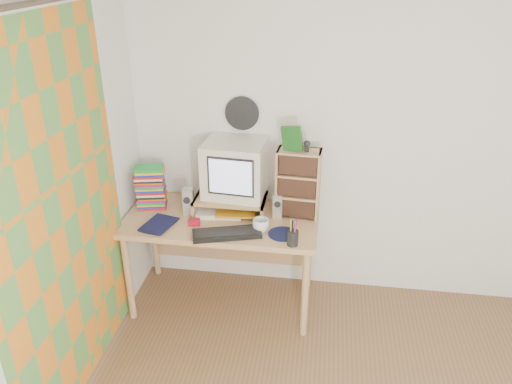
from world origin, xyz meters
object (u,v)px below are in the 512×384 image
(cd_rack, at_px, (298,184))
(diary, at_px, (147,221))
(keyboard, at_px, (227,234))
(desk, at_px, (224,229))
(mug, at_px, (261,225))
(dvd_stack, at_px, (151,189))
(crt_monitor, at_px, (235,169))

(cd_rack, relative_size, diary, 2.21)
(keyboard, xyz_separation_m, cd_rack, (0.45, 0.36, 0.24))
(desk, relative_size, mug, 12.06)
(keyboard, relative_size, dvd_stack, 1.60)
(crt_monitor, relative_size, cd_rack, 0.84)
(keyboard, relative_size, mug, 4.01)
(cd_rack, relative_size, mug, 4.38)
(keyboard, relative_size, cd_rack, 0.92)
(keyboard, distance_m, diary, 0.60)
(mug, xyz_separation_m, diary, (-0.81, -0.01, -0.02))
(desk, height_order, crt_monitor, crt_monitor)
(desk, height_order, diary, diary)
(crt_monitor, bearing_deg, mug, -47.25)
(desk, relative_size, keyboard, 3.01)
(cd_rack, xyz_separation_m, mug, (-0.23, -0.27, -0.21))
(dvd_stack, bearing_deg, crt_monitor, -7.57)
(cd_rack, bearing_deg, diary, -160.90)
(desk, height_order, mug, mug)
(keyboard, xyz_separation_m, dvd_stack, (-0.64, 0.34, 0.13))
(diary, bearing_deg, mug, 14.53)
(crt_monitor, relative_size, dvd_stack, 1.46)
(desk, bearing_deg, diary, -155.99)
(mug, bearing_deg, desk, 145.64)
(dvd_stack, distance_m, cd_rack, 1.10)
(desk, xyz_separation_m, dvd_stack, (-0.55, 0.03, 0.28))
(mug, bearing_deg, crt_monitor, 127.76)
(crt_monitor, xyz_separation_m, diary, (-0.58, -0.31, -0.30))
(dvd_stack, relative_size, mug, 2.51)
(mug, distance_m, diary, 0.81)
(crt_monitor, xyz_separation_m, keyboard, (0.01, -0.40, -0.31))
(desk, xyz_separation_m, diary, (-0.50, -0.22, 0.16))
(desk, distance_m, dvd_stack, 0.62)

